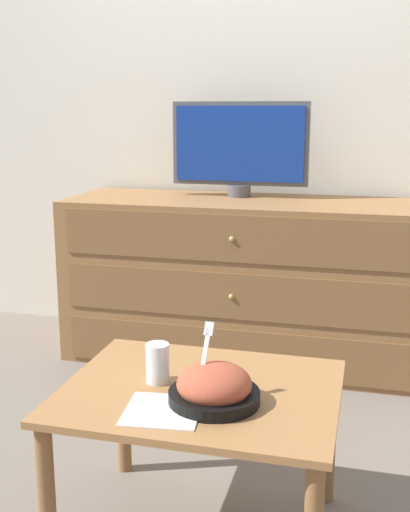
# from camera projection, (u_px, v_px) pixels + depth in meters

# --- Properties ---
(ground_plane) EXTENTS (12.00, 12.00, 0.00)m
(ground_plane) POSITION_uv_depth(u_px,v_px,m) (258.00, 334.00, 3.45)
(ground_plane) COLOR #70665B
(wall_back) EXTENTS (12.00, 0.05, 2.60)m
(wall_back) POSITION_uv_depth(u_px,v_px,m) (264.00, 85.00, 3.19)
(wall_back) COLOR silver
(wall_back) RESTS_ON ground_plane
(dresser) EXTENTS (1.68, 0.59, 0.77)m
(dresser) POSITION_uv_depth(u_px,v_px,m) (244.00, 280.00, 3.07)
(dresser) COLOR olive
(dresser) RESTS_ON ground_plane
(tv) EXTENTS (0.66, 0.11, 0.45)m
(tv) POSITION_uv_depth(u_px,v_px,m) (240.00, 146.00, 3.06)
(tv) COLOR #515156
(tv) RESTS_ON dresser
(coffee_table) EXTENTS (0.74, 0.59, 0.45)m
(coffee_table) POSITION_uv_depth(u_px,v_px,m) (201.00, 412.00, 1.75)
(coffee_table) COLOR #9E6B3D
(coffee_table) RESTS_ON ground_plane
(takeout_bowl) EXTENTS (0.24, 0.24, 0.20)m
(takeout_bowl) POSITION_uv_depth(u_px,v_px,m) (214.00, 388.00, 1.64)
(takeout_bowl) COLOR black
(takeout_bowl) RESTS_ON coffee_table
(drink_cup) EXTENTS (0.06, 0.06, 0.11)m
(drink_cup) POSITION_uv_depth(u_px,v_px,m) (158.00, 365.00, 1.76)
(drink_cup) COLOR #9E6638
(drink_cup) RESTS_ON coffee_table
(napkin) EXTENTS (0.21, 0.21, 0.00)m
(napkin) POSITION_uv_depth(u_px,v_px,m) (163.00, 411.00, 1.60)
(napkin) COLOR silver
(napkin) RESTS_ON coffee_table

